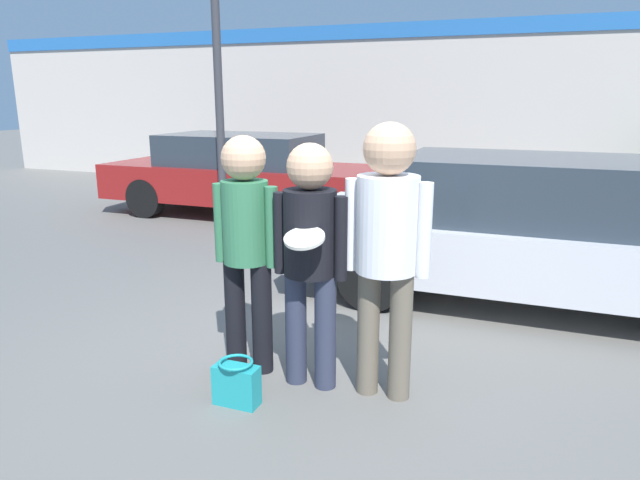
{
  "coord_description": "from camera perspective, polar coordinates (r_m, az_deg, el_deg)",
  "views": [
    {
      "loc": [
        1.54,
        -3.72,
        1.99
      ],
      "look_at": [
        0.16,
        -0.13,
        1.01
      ],
      "focal_mm": 32.0,
      "sensor_mm": 36.0,
      "label": 1
    }
  ],
  "objects": [
    {
      "name": "handbag",
      "position": [
        3.9,
        -8.35,
        -14.0
      ],
      "size": [
        0.3,
        0.23,
        0.31
      ],
      "color": "teal",
      "rests_on": "ground"
    },
    {
      "name": "storefront_building",
      "position": [
        12.16,
        14.14,
        12.68
      ],
      "size": [
        24.0,
        0.22,
        3.42
      ],
      "color": "beige",
      "rests_on": "ground"
    },
    {
      "name": "person_middle_with_frisbee",
      "position": [
        3.8,
        -1.0,
        -0.57
      ],
      "size": [
        0.53,
        0.56,
        1.69
      ],
      "color": "#2D3347",
      "rests_on": "ground"
    },
    {
      "name": "ground_plane",
      "position": [
        4.49,
        -1.29,
        -11.97
      ],
      "size": [
        56.0,
        56.0,
        0.0
      ],
      "primitive_type": "plane",
      "color": "#66635E"
    },
    {
      "name": "parked_car_far",
      "position": [
        9.77,
        -7.57,
        6.55
      ],
      "size": [
        4.77,
        1.78,
        1.36
      ],
      "color": "maroon",
      "rests_on": "ground"
    },
    {
      "name": "person_right",
      "position": [
        3.66,
        6.71,
        0.49
      ],
      "size": [
        0.57,
        0.4,
        1.83
      ],
      "color": "#665B4C",
      "rests_on": "ground"
    },
    {
      "name": "parked_car_near",
      "position": [
        5.91,
        21.01,
        0.84
      ],
      "size": [
        4.73,
        1.81,
        1.42
      ],
      "color": "silver",
      "rests_on": "ground"
    },
    {
      "name": "person_left",
      "position": [
        4.06,
        -7.42,
        0.5
      ],
      "size": [
        0.5,
        0.33,
        1.73
      ],
      "color": "black",
      "rests_on": "ground"
    }
  ]
}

